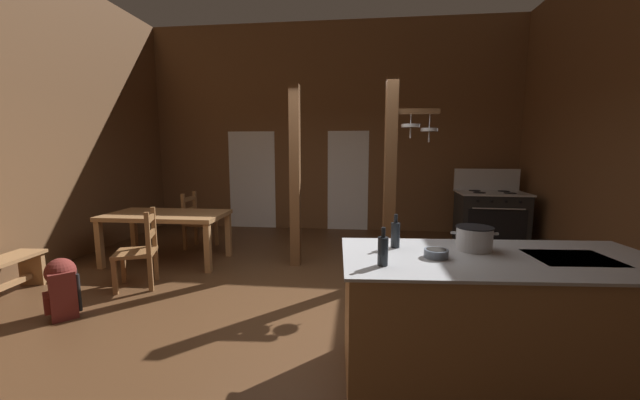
{
  "coord_description": "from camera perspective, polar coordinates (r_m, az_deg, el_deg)",
  "views": [
    {
      "loc": [
        0.64,
        -3.61,
        1.66
      ],
      "look_at": [
        0.16,
        0.61,
        1.07
      ],
      "focal_mm": 20.04,
      "sensor_mm": 36.0,
      "label": 1
    }
  ],
  "objects": [
    {
      "name": "ground_plane",
      "position": [
        4.04,
        -3.33,
        -17.07
      ],
      "size": [
        8.24,
        8.41,
        0.1
      ],
      "primitive_type": "cube",
      "color": "#4C301C"
    },
    {
      "name": "wall_back",
      "position": [
        7.52,
        1.69,
        11.31
      ],
      "size": [
        8.24,
        0.14,
        4.2
      ],
      "primitive_type": "cube",
      "color": "brown",
      "rests_on": "ground_plane"
    },
    {
      "name": "glazed_door_back_left",
      "position": [
        7.79,
        -10.77,
        3.15
      ],
      "size": [
        1.0,
        0.01,
        2.05
      ],
      "primitive_type": "cube",
      "color": "white",
      "rests_on": "ground_plane"
    },
    {
      "name": "glazed_panel_back_right",
      "position": [
        7.44,
        4.47,
        3.04
      ],
      "size": [
        0.84,
        0.01,
        2.05
      ],
      "primitive_type": "cube",
      "color": "white",
      "rests_on": "ground_plane"
    },
    {
      "name": "kitchen_island",
      "position": [
        2.93,
        26.29,
        -16.93
      ],
      "size": [
        2.22,
        1.1,
        0.94
      ],
      "color": "#9E7044",
      "rests_on": "ground_plane"
    },
    {
      "name": "stove_range",
      "position": [
        7.01,
        25.51,
        -2.49
      ],
      "size": [
        1.17,
        0.86,
        1.32
      ],
      "color": "black",
      "rests_on": "ground_plane"
    },
    {
      "name": "support_post_with_pot_rack",
      "position": [
        4.58,
        11.57,
        4.13
      ],
      "size": [
        0.65,
        0.25,
        2.55
      ],
      "color": "brown",
      "rests_on": "ground_plane"
    },
    {
      "name": "support_post_center",
      "position": [
        5.07,
        -4.01,
        3.6
      ],
      "size": [
        0.14,
        0.14,
        2.55
      ],
      "color": "brown",
      "rests_on": "ground_plane"
    },
    {
      "name": "dining_table",
      "position": [
        5.74,
        -23.32,
        -2.82
      ],
      "size": [
        1.71,
        0.92,
        0.74
      ],
      "color": "#9E7044",
      "rests_on": "ground_plane"
    },
    {
      "name": "ladderback_chair_near_window",
      "position": [
        4.89,
        -26.81,
        -7.22
      ],
      "size": [
        0.57,
        0.57,
        0.95
      ],
      "color": "brown",
      "rests_on": "ground_plane"
    },
    {
      "name": "ladderback_chair_by_post",
      "position": [
        6.44,
        -18.97,
        -3.29
      ],
      "size": [
        0.46,
        0.46,
        0.95
      ],
      "color": "brown",
      "rests_on": "ground_plane"
    },
    {
      "name": "backpack",
      "position": [
        4.49,
        -35.95,
        -11.03
      ],
      "size": [
        0.38,
        0.39,
        0.6
      ],
      "color": "maroon",
      "rests_on": "ground_plane"
    },
    {
      "name": "stockpot_on_counter",
      "position": [
        2.85,
        23.4,
        -5.62
      ],
      "size": [
        0.33,
        0.26,
        0.17
      ],
      "color": "#B7BABF",
      "rests_on": "kitchen_island"
    },
    {
      "name": "mixing_bowl_on_counter",
      "position": [
        2.57,
        18.04,
        -8.1
      ],
      "size": [
        0.16,
        0.16,
        0.06
      ],
      "color": "slate",
      "rests_on": "kitchen_island"
    },
    {
      "name": "bottle_tall_on_counter",
      "position": [
        2.74,
        11.95,
        -5.38
      ],
      "size": [
        0.07,
        0.07,
        0.25
      ],
      "color": "#1E2328",
      "rests_on": "kitchen_island"
    },
    {
      "name": "bottle_short_on_counter",
      "position": [
        2.3,
        10.02,
        -7.92
      ],
      "size": [
        0.07,
        0.07,
        0.25
      ],
      "color": "#1E2328",
      "rests_on": "kitchen_island"
    }
  ]
}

